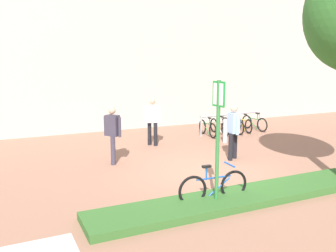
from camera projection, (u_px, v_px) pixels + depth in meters
The scene contains 10 objects.
ground_plane at pixel (209, 172), 10.23m from camera, with size 60.00×60.00×0.00m, color #936651.
building_facade at pixel (123, 15), 16.02m from camera, with size 28.00×1.20×10.00m, color #B2ADA3.
planter_strip at pixel (241, 197), 8.11m from camera, with size 7.00×1.10×0.16m, color #336028.
parking_sign_post at pixel (218, 126), 7.54m from camera, with size 0.08×0.36×2.68m.
bike_at_sign at pixel (214, 187), 8.01m from camera, with size 1.68×0.42×0.86m.
bike_rack_cluster at pixel (232, 125), 15.50m from camera, with size 3.20×1.75×0.83m.
bollard_steel at pixel (225, 131), 13.66m from camera, with size 0.16×0.16×0.90m, color #ADADB2.
person_suited_navy at pixel (113, 131), 10.87m from camera, with size 0.43×0.50×1.72m.
person_shirt_blue at pixel (152, 119), 13.17m from camera, with size 0.60×0.36×1.72m.
person_shirt_white at pixel (233, 128), 11.31m from camera, with size 0.41×0.61×1.72m.
Camera 1 is at (-5.16, -8.44, 3.11)m, focal length 39.15 mm.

